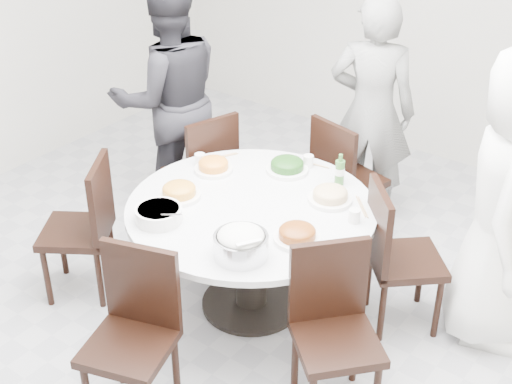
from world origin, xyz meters
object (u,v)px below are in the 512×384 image
Objects in this scene: chair_se at (337,339)px; rice_bowl at (241,246)px; chair_nw at (200,170)px; beverage_bottle at (340,169)px; diner_middle at (372,112)px; chair_sw at (75,229)px; soup_bowl at (159,214)px; diner_right at (511,201)px; dining_table at (251,257)px; diner_left at (169,99)px; chair_n at (350,178)px; chair_ne at (406,258)px; chair_s at (128,343)px.

chair_se is 3.23× the size of rice_bowl.
chair_nw is 4.58× the size of beverage_bottle.
chair_sw is at bearing 42.09° from diner_middle.
chair_sw is 2.24m from diner_middle.
rice_bowl is 0.59m from soup_bowl.
soup_bowl is (-0.59, -0.01, -0.02)m from rice_bowl.
diner_right reaches higher than rice_bowl.
dining_table is at bearing 68.73° from diner_middle.
chair_n is at bearing 142.04° from diner_left.
chair_n is 3.23× the size of rice_bowl.
dining_table is at bearing 54.64° from soup_bowl.
chair_sw is at bearing -139.81° from beverage_bottle.
beverage_bottle is (0.28, 0.54, 0.48)m from dining_table.
chair_sw is (-1.83, -0.98, 0.00)m from chair_ne.
diner_right is at bearing -103.16° from chair_ne.
chair_nw is at bearing 139.65° from rice_bowl.
dining_table is 0.83× the size of diner_right.
chair_sw is (-1.00, -0.54, 0.10)m from dining_table.
chair_n is at bearing 113.33° from chair_sw.
chair_n reaches higher than rice_bowl.
dining_table is 1.58× the size of chair_s.
beverage_bottle reaches higher than chair_ne.
rice_bowl is (0.23, 0.64, 0.34)m from chair_s.
diner_left reaches higher than soup_bowl.
chair_s is 0.55× the size of diner_middle.
chair_nw is 1.00× the size of chair_s.
chair_nw reaches higher than dining_table.
chair_n and chair_s have the same top height.
chair_n is 2.18m from chair_s.
chair_sw is 1.00× the size of chair_s.
chair_s is at bearing 70.11° from diner_middle.
chair_n is 1.09m from chair_nw.
chair_n reaches higher than soup_bowl.
chair_sw is at bearing -172.67° from soup_bowl.
diner_middle is 6.35× the size of soup_bowl.
diner_middle is (-0.02, 2.51, 0.39)m from chair_s.
chair_se is 1.24m from soup_bowl.
chair_ne is at bearing 117.11° from diner_left.
chair_n is 1.37m from diner_right.
rice_bowl is at bearing 52.64° from chair_s.
diner_middle is 5.88× the size of rice_bowl.
soup_bowl is (-0.37, 0.64, 0.32)m from chair_s.
diner_middle is at bearing 48.98° from diner_right.
soup_bowl is at bearing 113.82° from diner_right.
diner_left is at bearing 130.18° from soup_bowl.
diner_left is at bearing 79.87° from diner_right.
dining_table is 0.68m from rice_bowl.
chair_se is (0.04, -0.87, 0.00)m from chair_ne.
chair_sw is 1.00× the size of chair_se.
dining_table is at bearing 74.41° from chair_s.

